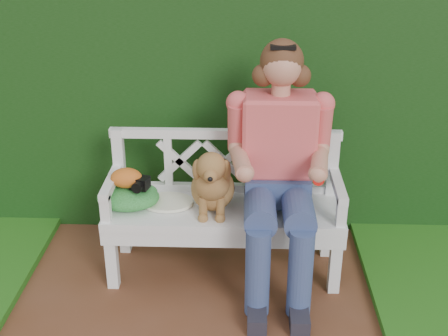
# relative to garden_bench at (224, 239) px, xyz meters

# --- Properties ---
(brick_wall) EXTENTS (10.00, 0.30, 2.20)m
(brick_wall) POSITION_rel_garden_bench_xyz_m (-0.17, 0.87, 0.86)
(brick_wall) COLOR maroon
(brick_wall) RESTS_ON ground
(ivy_hedge) EXTENTS (10.00, 0.18, 1.70)m
(ivy_hedge) POSITION_rel_garden_bench_xyz_m (-0.17, 0.65, 0.61)
(ivy_hedge) COLOR #10330C
(ivy_hedge) RESTS_ON ground
(garden_bench) EXTENTS (1.64, 0.78, 0.48)m
(garden_bench) POSITION_rel_garden_bench_xyz_m (0.00, 0.00, 0.00)
(garden_bench) COLOR white
(garden_bench) RESTS_ON ground
(seated_woman) EXTENTS (0.96, 1.08, 1.59)m
(seated_woman) POSITION_rel_garden_bench_xyz_m (0.33, -0.02, 0.55)
(seated_woman) COLOR #C92A47
(seated_woman) RESTS_ON ground
(dog) EXTENTS (0.38, 0.46, 0.44)m
(dog) POSITION_rel_garden_bench_xyz_m (-0.07, -0.05, 0.46)
(dog) COLOR #985C3A
(dog) RESTS_ON garden_bench
(tennis_racket) EXTENTS (0.64, 0.29, 0.03)m
(tennis_racket) POSITION_rel_garden_bench_xyz_m (-0.39, 0.02, 0.26)
(tennis_racket) COLOR white
(tennis_racket) RESTS_ON garden_bench
(green_bag) EXTENTS (0.45, 0.38, 0.14)m
(green_bag) POSITION_rel_garden_bench_xyz_m (-0.61, -0.02, 0.31)
(green_bag) COLOR #318339
(green_bag) RESTS_ON garden_bench
(camera_item) EXTENTS (0.13, 0.11, 0.08)m
(camera_item) POSITION_rel_garden_bench_xyz_m (-0.53, -0.03, 0.41)
(camera_item) COLOR black
(camera_item) RESTS_ON green_bag
(baseball_glove) EXTENTS (0.23, 0.20, 0.13)m
(baseball_glove) POSITION_rel_garden_bench_xyz_m (-0.61, -0.02, 0.44)
(baseball_glove) COLOR #BF5A1B
(baseball_glove) RESTS_ON green_bag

